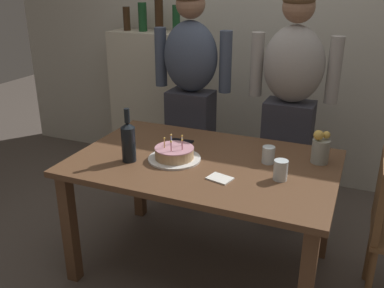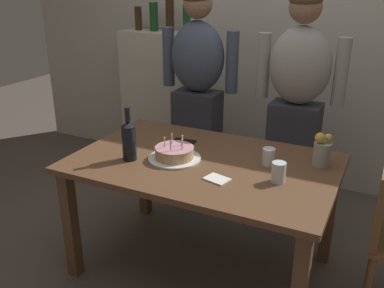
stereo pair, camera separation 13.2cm
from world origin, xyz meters
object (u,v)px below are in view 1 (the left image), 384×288
water_glass_near (268,155)px  cell_phone (182,141)px  person_woman_cardigan (290,108)px  water_glass_far (281,170)px  flower_vase (320,149)px  birthday_cake (174,154)px  wine_bottle (128,141)px  napkin_stack (220,178)px  person_man_bearded (191,97)px

water_glass_near → cell_phone: 0.60m
water_glass_near → person_woman_cardigan: person_woman_cardigan is taller
water_glass_far → flower_vase: (0.16, 0.31, 0.03)m
cell_phone → water_glass_near: bearing=-13.2°
birthday_cake → person_woman_cardigan: bearing=59.4°
wine_bottle → napkin_stack: wine_bottle is taller
flower_vase → napkin_stack: bearing=-136.7°
person_man_bearded → napkin_stack: bearing=120.7°
water_glass_near → person_woman_cardigan: (-0.01, 0.67, 0.08)m
water_glass_near → cell_phone: bearing=170.0°
water_glass_far → birthday_cake: bearing=178.3°
person_man_bearded → water_glass_far: bearing=135.4°
water_glass_near → water_glass_far: 0.22m
wine_bottle → flower_vase: wine_bottle is taller
birthday_cake → water_glass_near: birthday_cake is taller
water_glass_far → person_man_bearded: person_man_bearded is taller
flower_vase → person_woman_cardigan: 0.62m
birthday_cake → napkin_stack: 0.36m
cell_phone → napkin_stack: bearing=-48.6°
wine_bottle → birthday_cake: bearing=26.1°
napkin_stack → person_man_bearded: person_man_bearded is taller
person_man_bearded → person_woman_cardigan: (0.75, 0.00, 0.00)m
water_glass_far → person_woman_cardigan: (-0.12, 0.86, 0.08)m
water_glass_near → wine_bottle: size_ratio=0.31×
person_man_bearded → person_woman_cardigan: 0.75m
water_glass_near → wine_bottle: wine_bottle is taller
napkin_stack → birthday_cake: bearing=157.2°
napkin_stack → person_man_bearded: (-0.58, 0.98, 0.13)m
water_glass_far → cell_phone: bearing=157.3°
wine_bottle → person_woman_cardigan: person_woman_cardigan is taller
flower_vase → person_man_bearded: person_man_bearded is taller
wine_bottle → person_man_bearded: 0.95m
cell_phone → water_glass_far: bearing=-25.8°
birthday_cake → water_glass_far: size_ratio=2.82×
water_glass_near → water_glass_far: water_glass_far is taller
cell_phone → flower_vase: flower_vase is taller
water_glass_near → wine_bottle: bearing=-159.2°
flower_vase → person_woman_cardigan: (-0.28, 0.55, 0.05)m
water_glass_far → person_man_bearded: 1.23m
water_glass_far → cell_phone: size_ratio=0.75×
water_glass_far → flower_vase: 0.35m
person_man_bearded → person_woman_cardigan: size_ratio=1.00×
cell_phone → person_man_bearded: size_ratio=0.09×
cell_phone → flower_vase: size_ratio=0.74×
water_glass_near → person_man_bearded: person_man_bearded is taller
napkin_stack → water_glass_near: bearing=59.0°
napkin_stack → person_woman_cardigan: (0.17, 0.98, 0.13)m
water_glass_near → flower_vase: (0.27, 0.12, 0.03)m
birthday_cake → flower_vase: bearing=20.3°
cell_phone → wine_bottle: bearing=-115.3°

